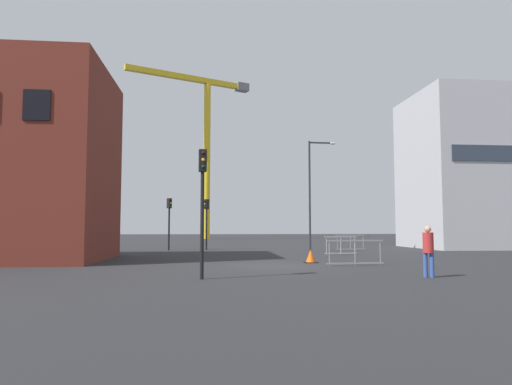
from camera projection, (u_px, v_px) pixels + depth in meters
ground at (273, 266)px, 19.26m from camera, size 160.00×160.00×0.00m
office_block at (474, 171)px, 35.89m from camera, size 9.52×8.14×11.88m
construction_crane at (204, 130)px, 62.44m from camera, size 16.35×8.23×22.05m
streetlamp_tall at (313, 186)px, 31.96m from camera, size 1.97×0.27×7.59m
traffic_light_far at (206, 215)px, 32.66m from camera, size 0.37×0.37×3.57m
traffic_light_verge at (169, 215)px, 32.13m from camera, size 0.37×0.37×3.61m
traffic_light_island at (202, 192)px, 14.57m from camera, size 0.27×0.38×4.09m
pedestrian_walking at (428, 247)px, 14.96m from camera, size 0.34×0.34×1.66m
safety_barrier_rear at (341, 245)px, 26.58m from camera, size 1.95×0.34×1.08m
safety_barrier_left_run at (355, 252)px, 19.37m from camera, size 2.49×0.18×1.08m
safety_barrier_front at (350, 242)px, 31.46m from camera, size 2.08×0.28×1.08m
traffic_cone_striped at (311, 256)px, 20.98m from camera, size 0.60×0.60×0.60m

